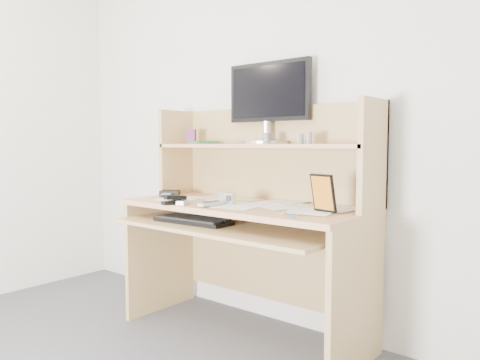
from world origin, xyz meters
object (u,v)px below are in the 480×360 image
Objects in this scene: desk at (252,212)px; tv_remote at (211,204)px; monitor at (268,100)px; keyboard at (193,220)px; game_case at (323,193)px.

desk reaches higher than tv_remote.
keyboard is at bearing -112.45° from monitor.
keyboard is (-0.19, -0.29, -0.03)m from desk.
monitor is at bearing 64.56° from keyboard.
game_case is at bearing 18.61° from tv_remote.
tv_remote is 0.86× the size of game_case.
tv_remote is at bearing 3.20° from keyboard.
desk is at bearing 80.08° from tv_remote.
game_case is at bearing 10.18° from keyboard.
monitor is (0.06, 0.43, 0.57)m from tv_remote.
desk is 8.88× the size of tv_remote.
keyboard is 0.16m from tv_remote.
tv_remote is at bearing -103.47° from desk.
desk is 3.05× the size of keyboard.
monitor is (0.18, 0.45, 0.67)m from keyboard.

